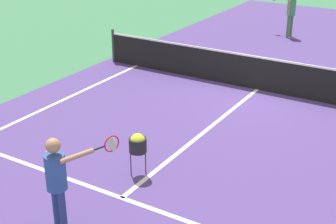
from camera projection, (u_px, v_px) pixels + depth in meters
The scene contains 8 objects.
ground_plane at pixel (257, 90), 13.89m from camera, with size 60.00×60.00×0.00m, color #38724C.
court_surface_inbounds at pixel (257, 90), 13.89m from camera, with size 10.62×24.40×0.00m, color #4C387A.
line_service_near at pixel (122, 198), 8.87m from camera, with size 8.22×0.10×0.01m, color white.
line_center_service at pixel (204, 132), 11.38m from camera, with size 0.10×6.40×0.01m, color white.
net at pixel (259, 73), 13.69m from camera, with size 10.11×0.09×1.07m.
player_near at pixel (58, 176), 7.54m from camera, with size 0.77×1.11×1.69m.
player_far at pixel (291, 9), 18.72m from camera, with size 1.16×0.71×1.71m.
ball_hopper at pixel (138, 143), 9.36m from camera, with size 0.34×0.34×0.87m.
Camera 1 is at (4.63, -12.40, 4.94)m, focal length 53.08 mm.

